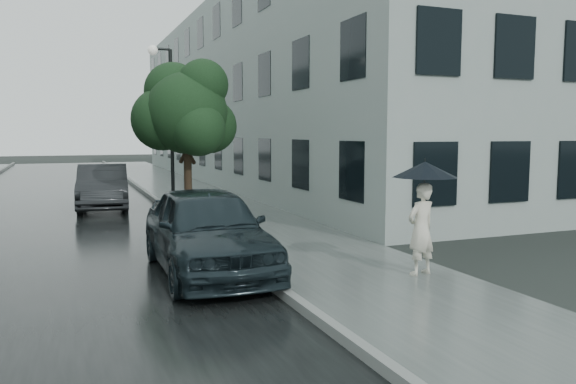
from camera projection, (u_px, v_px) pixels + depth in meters
name	position (u px, v px, depth m)	size (l,w,h in m)	color
ground	(335.00, 269.00, 10.56)	(120.00, 120.00, 0.00)	black
sidewalk	(203.00, 199.00, 21.74)	(3.50, 60.00, 0.01)	slate
kerb_near	(155.00, 199.00, 21.06)	(0.15, 60.00, 0.15)	slate
asphalt_road	(54.00, 206.00, 19.78)	(6.85, 60.00, 0.00)	black
building_near	(265.00, 97.00, 30.12)	(7.02, 36.00, 9.00)	gray
pedestrian	(421.00, 229.00, 10.03)	(0.61, 0.40, 1.66)	silver
umbrella	(425.00, 170.00, 9.93)	(1.28, 1.28, 1.16)	black
street_tree	(186.00, 112.00, 15.70)	(2.98, 2.71, 4.59)	#332619
lamp_post	(167.00, 117.00, 18.34)	(0.85, 0.32, 5.35)	black
car_near	(207.00, 230.00, 10.19)	(1.87, 4.64, 1.58)	black
car_far	(103.00, 186.00, 18.96)	(1.58, 4.52, 1.49)	#242729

